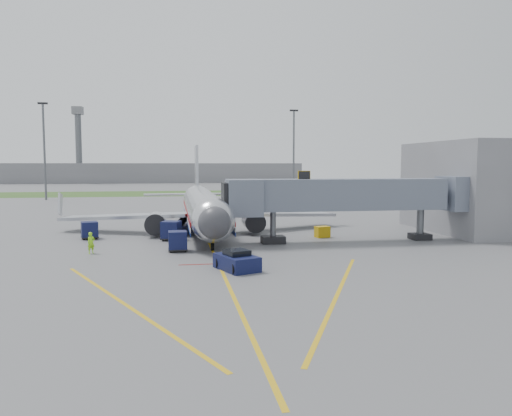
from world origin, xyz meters
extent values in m
plane|color=#565659|center=(0.00, 0.00, 0.00)|extent=(400.00, 400.00, 0.00)
cube|color=#2D4C1E|center=(0.00, 90.00, 0.01)|extent=(300.00, 25.00, 0.01)
cube|color=gold|center=(0.00, -2.00, 0.00)|extent=(0.25, 50.00, 0.01)
cube|color=maroon|center=(0.00, -4.00, 0.00)|extent=(6.00, 0.25, 0.01)
cube|color=gold|center=(-6.00, -14.00, 0.00)|extent=(9.52, 20.04, 0.01)
cube|color=gold|center=(6.00, -14.00, 0.00)|extent=(9.52, 20.04, 0.01)
cylinder|color=silver|center=(0.00, 15.00, 2.70)|extent=(3.80, 28.00, 3.80)
sphere|color=silver|center=(0.00, 1.00, 2.70)|extent=(3.80, 3.80, 3.80)
sphere|color=#38383D|center=(0.00, -0.30, 2.70)|extent=(2.74, 2.74, 2.74)
cube|color=black|center=(0.00, 0.60, 3.25)|extent=(2.20, 1.20, 0.55)
cone|color=silver|center=(0.00, 31.50, 2.70)|extent=(3.80, 5.00, 3.80)
cube|color=#B7BAC1|center=(0.00, 31.00, 6.70)|extent=(0.35, 4.20, 7.00)
cube|color=#B7BAC1|center=(-8.50, 15.00, 1.80)|extent=(15.10, 8.59, 1.13)
cube|color=#B7BAC1|center=(8.50, 15.00, 1.80)|extent=(15.10, 8.59, 1.13)
cylinder|color=silver|center=(-5.20, 12.00, 1.35)|extent=(2.10, 3.60, 2.10)
cylinder|color=silver|center=(5.20, 12.00, 1.35)|extent=(2.10, 3.60, 2.10)
cube|color=maroon|center=(1.92, 15.00, 2.35)|extent=(0.05, 28.00, 0.45)
cube|color=navy|center=(1.92, 15.00, 1.45)|extent=(0.05, 28.00, 0.35)
cylinder|color=black|center=(0.00, 2.00, 0.30)|extent=(0.28, 0.70, 0.70)
cylinder|color=black|center=(-2.60, 15.50, 0.45)|extent=(0.50, 1.00, 1.00)
cylinder|color=black|center=(2.60, 15.50, 0.45)|extent=(0.50, 1.00, 1.00)
cube|color=slate|center=(13.00, 5.00, 4.60)|extent=(20.00, 3.00, 3.00)
cube|color=slate|center=(3.20, 5.00, 4.40)|extent=(3.20, 3.60, 3.40)
cube|color=black|center=(2.00, 5.00, 4.40)|extent=(1.60, 3.00, 2.80)
cube|color=gold|center=(9.00, 5.00, 6.40)|extent=(1.20, 0.15, 1.00)
cylinder|color=#595B60|center=(6.00, 5.00, 1.55)|extent=(0.56, 0.56, 3.10)
cube|color=black|center=(6.00, 5.00, 0.35)|extent=(2.20, 1.60, 0.70)
cylinder|color=#595B60|center=(21.00, 5.00, 1.55)|extent=(0.70, 0.70, 3.10)
cube|color=black|center=(21.00, 5.00, 0.30)|extent=(1.80, 1.80, 0.60)
cube|color=slate|center=(25.00, 5.00, 4.60)|extent=(3.00, 4.00, 3.40)
cube|color=slate|center=(30.00, 10.00, 5.00)|extent=(10.00, 16.00, 10.00)
cylinder|color=#595B60|center=(-30.00, 70.00, 10.00)|extent=(0.44, 0.44, 20.00)
cube|color=black|center=(-30.00, 70.00, 20.20)|extent=(2.00, 0.40, 0.40)
cylinder|color=#595B60|center=(25.00, 75.00, 10.00)|extent=(0.44, 0.44, 20.00)
cube|color=black|center=(25.00, 75.00, 20.20)|extent=(2.00, 0.40, 0.40)
cube|color=slate|center=(-10.00, 170.00, 4.00)|extent=(120.00, 14.00, 8.00)
cylinder|color=#595B60|center=(-40.00, 165.00, 14.00)|extent=(2.40, 2.40, 28.00)
cube|color=slate|center=(-40.00, 165.00, 28.50)|extent=(4.00, 4.00, 3.00)
cube|color=#0C1035|center=(1.09, -6.36, 0.53)|extent=(3.25, 4.00, 1.06)
cube|color=black|center=(1.09, -6.36, 1.20)|extent=(2.00, 2.00, 0.48)
cylinder|color=black|center=(0.75, -7.84, 0.38)|extent=(0.48, 0.79, 0.77)
cylinder|color=black|center=(2.36, -7.20, 0.38)|extent=(0.48, 0.79, 0.77)
cylinder|color=black|center=(-0.17, -5.52, 0.38)|extent=(0.48, 0.79, 0.77)
cylinder|color=black|center=(1.43, -4.88, 0.38)|extent=(0.48, 0.79, 0.77)
cube|color=#0C1035|center=(-3.00, 2.05, 0.96)|extent=(1.60, 1.60, 1.57)
cube|color=black|center=(-3.00, 2.05, 0.18)|extent=(1.66, 1.66, 0.12)
cylinder|color=black|center=(-3.59, 1.43, 0.14)|extent=(0.23, 0.29, 0.28)
cylinder|color=black|center=(-2.38, 1.46, 0.14)|extent=(0.23, 0.29, 0.28)
cylinder|color=black|center=(-3.62, 2.64, 0.14)|extent=(0.23, 0.29, 0.28)
cylinder|color=black|center=(-2.41, 2.67, 0.14)|extent=(0.23, 0.29, 0.28)
cube|color=#0C1035|center=(-3.58, 8.54, 1.04)|extent=(2.13, 2.13, 1.70)
cube|color=black|center=(-3.58, 8.54, 0.20)|extent=(2.20, 2.20, 0.13)
cylinder|color=black|center=(-4.41, 8.11, 0.15)|extent=(0.32, 0.37, 0.31)
cylinder|color=black|center=(-3.15, 7.71, 0.15)|extent=(0.32, 0.37, 0.31)
cylinder|color=black|center=(-4.01, 9.37, 0.15)|extent=(0.32, 0.37, 0.31)
cylinder|color=black|center=(-2.76, 8.97, 0.15)|extent=(0.32, 0.37, 0.31)
cube|color=#0C1035|center=(-11.72, 10.80, 0.96)|extent=(1.90, 1.90, 1.56)
cube|color=black|center=(-11.72, 10.80, 0.18)|extent=(1.96, 1.96, 0.12)
cylinder|color=black|center=(-12.16, 10.07, 0.14)|extent=(0.28, 0.33, 0.28)
cylinder|color=black|center=(-10.98, 10.36, 0.14)|extent=(0.28, 0.33, 0.28)
cylinder|color=black|center=(-12.45, 11.24, 0.14)|extent=(0.28, 0.33, 0.28)
cylinder|color=black|center=(-11.28, 11.54, 0.14)|extent=(0.28, 0.33, 0.28)
cube|color=#0C1035|center=(-2.50, 12.58, 0.49)|extent=(3.02, 4.24, 0.99)
cube|color=black|center=(-2.28, 13.09, 1.54)|extent=(2.71, 4.45, 1.55)
cylinder|color=black|center=(-3.58, 11.50, 0.31)|extent=(0.47, 0.66, 0.62)
cylinder|color=black|center=(-2.58, 11.06, 0.31)|extent=(0.47, 0.66, 0.62)
cylinder|color=black|center=(-2.42, 14.11, 0.31)|extent=(0.47, 0.66, 0.62)
cylinder|color=black|center=(-1.42, 13.66, 0.31)|extent=(0.47, 0.66, 0.62)
cube|color=gold|center=(11.78, 8.00, 0.57)|extent=(1.60, 1.24, 1.14)
cylinder|color=black|center=(11.32, 7.89, 0.14)|extent=(0.25, 0.32, 0.28)
cylinder|color=black|center=(12.24, 8.11, 0.14)|extent=(0.25, 0.32, 0.28)
imported|color=#95EE1C|center=(-10.21, 2.11, 0.91)|extent=(0.79, 0.75, 1.82)
camera|label=1|loc=(-3.26, -41.14, 7.49)|focal=35.00mm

